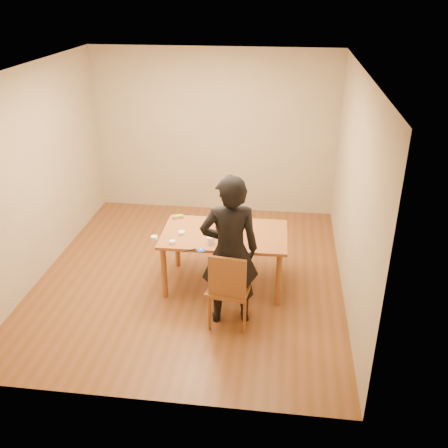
# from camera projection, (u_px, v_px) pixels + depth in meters

# --- Properties ---
(room_shell) EXTENTS (4.00, 4.50, 2.70)m
(room_shell) POSITION_uv_depth(u_px,v_px,m) (193.00, 173.00, 6.46)
(room_shell) COLOR brown
(room_shell) RESTS_ON ground
(dining_table) EXTENTS (1.58, 0.96, 0.04)m
(dining_table) POSITION_uv_depth(u_px,v_px,m) (225.00, 234.00, 6.25)
(dining_table) COLOR brown
(dining_table) RESTS_ON floor
(dining_chair) EXTENTS (0.52, 0.52, 0.04)m
(dining_chair) POSITION_uv_depth(u_px,v_px,m) (229.00, 288.00, 5.67)
(dining_chair) COLOR brown
(dining_chair) RESTS_ON floor
(cake_plate) EXTENTS (0.32, 0.32, 0.02)m
(cake_plate) POSITION_uv_depth(u_px,v_px,m) (228.00, 227.00, 6.37)
(cake_plate) COLOR #AF0B13
(cake_plate) RESTS_ON dining_table
(cake) EXTENTS (0.20, 0.20, 0.06)m
(cake) POSITION_uv_depth(u_px,v_px,m) (228.00, 224.00, 6.35)
(cake) COLOR white
(cake) RESTS_ON cake_plate
(frosting_dome) EXTENTS (0.20, 0.20, 0.03)m
(frosting_dome) POSITION_uv_depth(u_px,v_px,m) (228.00, 221.00, 6.33)
(frosting_dome) COLOR white
(frosting_dome) RESTS_ON cake
(frosting_tub) EXTENTS (0.10, 0.10, 0.09)m
(frosting_tub) POSITION_uv_depth(u_px,v_px,m) (211.00, 240.00, 5.98)
(frosting_tub) COLOR white
(frosting_tub) RESTS_ON dining_table
(frosting_lid) EXTENTS (0.10, 0.10, 0.01)m
(frosting_lid) POSITION_uv_depth(u_px,v_px,m) (201.00, 250.00, 5.83)
(frosting_lid) COLOR #1B3CB5
(frosting_lid) RESTS_ON dining_table
(frosting_dollop) EXTENTS (0.04, 0.04, 0.02)m
(frosting_dollop) POSITION_uv_depth(u_px,v_px,m) (201.00, 249.00, 5.83)
(frosting_dollop) COLOR white
(frosting_dollop) RESTS_ON frosting_lid
(ramekin_green) EXTENTS (0.08, 0.08, 0.04)m
(ramekin_green) POSITION_uv_depth(u_px,v_px,m) (172.00, 242.00, 5.99)
(ramekin_green) COLOR white
(ramekin_green) RESTS_ON dining_table
(ramekin_yellow) EXTENTS (0.09, 0.09, 0.04)m
(ramekin_yellow) POSITION_uv_depth(u_px,v_px,m) (181.00, 233.00, 6.20)
(ramekin_yellow) COLOR white
(ramekin_yellow) RESTS_ON dining_table
(ramekin_multi) EXTENTS (0.08, 0.08, 0.04)m
(ramekin_multi) POSITION_uv_depth(u_px,v_px,m) (154.00, 238.00, 6.08)
(ramekin_multi) COLOR white
(ramekin_multi) RESTS_ON dining_table
(candy_box_pink) EXTENTS (0.13, 0.11, 0.02)m
(candy_box_pink) POSITION_uv_depth(u_px,v_px,m) (178.00, 218.00, 6.63)
(candy_box_pink) COLOR #EA377A
(candy_box_pink) RESTS_ON dining_table
(candy_box_green) EXTENTS (0.15, 0.11, 0.02)m
(candy_box_green) POSITION_uv_depth(u_px,v_px,m) (178.00, 216.00, 6.62)
(candy_box_green) COLOR #1D9F1D
(candy_box_green) RESTS_ON candy_box_pink
(spatula) EXTENTS (0.16, 0.10, 0.01)m
(spatula) POSITION_uv_depth(u_px,v_px,m) (189.00, 250.00, 5.83)
(spatula) COLOR black
(spatula) RESTS_ON dining_table
(person) EXTENTS (0.74, 0.57, 1.80)m
(person) POSITION_uv_depth(u_px,v_px,m) (230.00, 251.00, 5.51)
(person) COLOR black
(person) RESTS_ON floor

